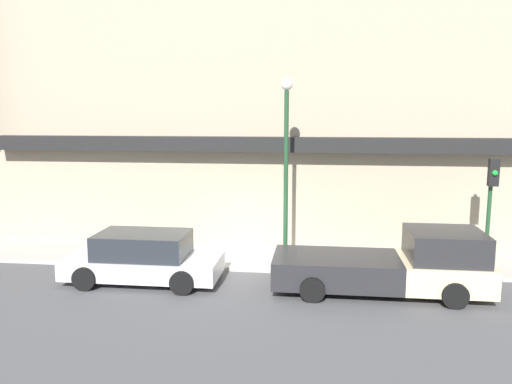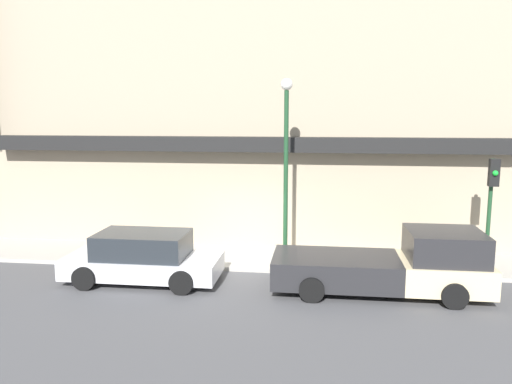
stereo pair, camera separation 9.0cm
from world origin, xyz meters
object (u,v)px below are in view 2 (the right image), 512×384
pickup_truck (394,265)px  street_lamp (286,151)px  fire_hydrant (362,257)px  traffic_light (491,194)px  parked_car (143,258)px

pickup_truck → street_lamp: size_ratio=1.00×
pickup_truck → fire_hydrant: pickup_truck is taller
pickup_truck → traffic_light: size_ratio=1.69×
pickup_truck → parked_car: bearing=-178.0°
pickup_truck → street_lamp: 4.60m
pickup_truck → parked_car: pickup_truck is taller
parked_car → fire_hydrant: bearing=16.4°
parked_car → traffic_light: (10.03, 1.90, 1.76)m
fire_hydrant → street_lamp: bearing=-179.4°
street_lamp → traffic_light: size_ratio=1.69×
fire_hydrant → traffic_light: 4.20m
pickup_truck → parked_car: 7.02m
fire_hydrant → pickup_truck: bearing=-69.8°
pickup_truck → traffic_light: bearing=34.3°
traffic_light → pickup_truck: bearing=-147.7°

